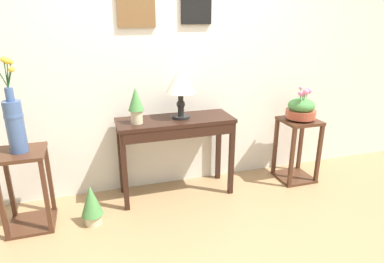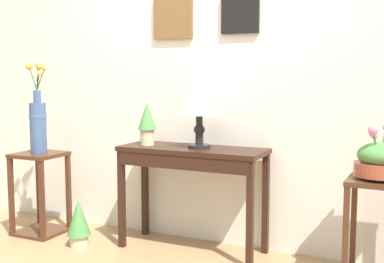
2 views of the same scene
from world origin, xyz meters
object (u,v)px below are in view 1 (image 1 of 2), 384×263
at_px(potted_plant_on_console, 136,103).
at_px(planter_bowl_wide_right, 301,108).
at_px(potted_plant_floor, 91,203).
at_px(console_table, 176,132).
at_px(pedestal_stand_left, 27,190).
at_px(pedestal_stand_right, 296,150).
at_px(table_lamp, 181,82).
at_px(flower_vase_tall_left, 14,120).

height_order(potted_plant_on_console, planter_bowl_wide_right, potted_plant_on_console).
bearing_deg(potted_plant_floor, console_table, 19.22).
bearing_deg(pedestal_stand_left, pedestal_stand_right, 2.06).
bearing_deg(pedestal_stand_right, pedestal_stand_left, -177.94).
distance_m(table_lamp, planter_bowl_wide_right, 1.31).
bearing_deg(console_table, planter_bowl_wide_right, -2.54).
relative_size(flower_vase_tall_left, pedestal_stand_right, 1.09).
height_order(pedestal_stand_left, pedestal_stand_right, same).
distance_m(table_lamp, pedestal_stand_left, 1.60).
distance_m(pedestal_stand_right, potted_plant_floor, 2.16).
bearing_deg(table_lamp, console_table, -157.83).
xyz_separation_m(console_table, pedestal_stand_left, (-1.32, -0.15, -0.32)).
relative_size(table_lamp, potted_plant_on_console, 1.48).
distance_m(console_table, flower_vase_tall_left, 1.36).
xyz_separation_m(console_table, planter_bowl_wide_right, (1.32, -0.06, 0.14)).
height_order(flower_vase_tall_left, potted_plant_floor, flower_vase_tall_left).
xyz_separation_m(pedestal_stand_left, potted_plant_floor, (0.50, -0.13, -0.14)).
bearing_deg(pedestal_stand_left, potted_plant_on_console, 8.20).
xyz_separation_m(table_lamp, pedestal_stand_right, (1.26, -0.08, -0.79)).
bearing_deg(pedestal_stand_right, potted_plant_on_console, 178.56).
bearing_deg(planter_bowl_wide_right, potted_plant_floor, -173.92).
distance_m(pedestal_stand_right, planter_bowl_wide_right, 0.46).
bearing_deg(pedestal_stand_right, planter_bowl_wide_right, -60.53).
distance_m(potted_plant_on_console, planter_bowl_wide_right, 1.70).
bearing_deg(planter_bowl_wide_right, pedestal_stand_left, -177.95).
bearing_deg(planter_bowl_wide_right, pedestal_stand_right, 119.47).
xyz_separation_m(console_table, flower_vase_tall_left, (-1.32, -0.15, 0.28)).
xyz_separation_m(flower_vase_tall_left, pedestal_stand_right, (2.64, 0.09, -0.61)).
bearing_deg(console_table, flower_vase_tall_left, -173.42).
xyz_separation_m(potted_plant_on_console, pedestal_stand_right, (1.69, -0.04, -0.63)).
bearing_deg(table_lamp, pedestal_stand_left, -172.72).
height_order(pedestal_stand_left, potted_plant_floor, pedestal_stand_left).
bearing_deg(console_table, table_lamp, 22.17).
height_order(potted_plant_on_console, flower_vase_tall_left, flower_vase_tall_left).
bearing_deg(potted_plant_on_console, pedestal_stand_right, -1.44).
xyz_separation_m(potted_plant_on_console, planter_bowl_wide_right, (1.69, -0.04, -0.17)).
xyz_separation_m(table_lamp, pedestal_stand_left, (-1.38, -0.18, -0.79)).
height_order(table_lamp, pedestal_stand_left, table_lamp).
distance_m(potted_plant_on_console, pedestal_stand_left, 1.15).
relative_size(pedestal_stand_right, planter_bowl_wide_right, 1.99).
relative_size(pedestal_stand_right, potted_plant_floor, 1.85).
height_order(console_table, potted_plant_floor, console_table).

